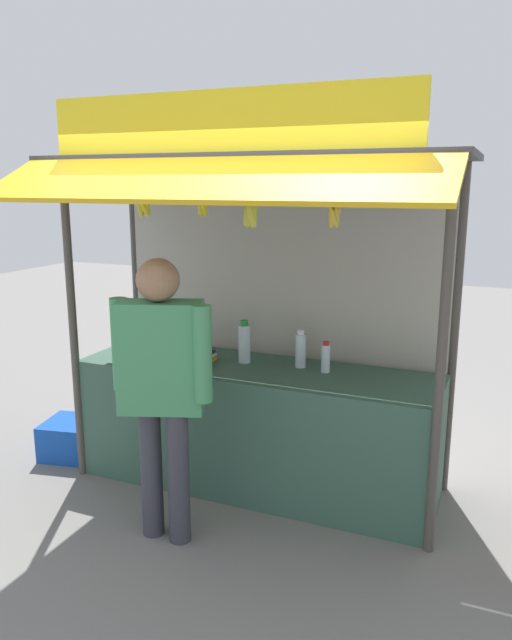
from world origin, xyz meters
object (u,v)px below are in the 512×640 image
Objects in this scene: water_bottle_right at (301,350)px; banana_bunch_leftmost at (251,216)px; banana_bunch_inner_right at (334,216)px; magazine_stack_front_left at (197,357)px; plastic_crate at (72,438)px; water_bottle_back_left at (244,343)px; banana_bunch_rightmost at (203,204)px; banana_bunch_inner_left at (144,206)px; water_bottle_back_right at (326,358)px; vendor_person at (161,376)px; magazine_stack_mid_left at (157,361)px.

banana_bunch_leftmost reaches higher than water_bottle_right.
magazine_stack_front_left is at bearing 159.13° from banana_bunch_inner_right.
water_bottle_right reaches higher than plastic_crate.
banana_bunch_inner_right is (1.14, -0.43, 1.08)m from magazine_stack_front_left.
banana_bunch_rightmost is at bearing -92.49° from water_bottle_back_left.
banana_bunch_inner_right is at bearing -20.87° from magazine_stack_front_left.
water_bottle_right is 1.47m from banana_bunch_inner_left.
water_bottle_back_right is at bearing 108.56° from banana_bunch_inner_right.
vendor_person is (-0.93, -0.39, -0.94)m from banana_bunch_inner_right.
vendor_person is (-0.10, -0.39, -1.00)m from banana_bunch_rightmost.
magazine_stack_front_left is at bearing -166.79° from water_bottle_right.
vendor_person is at bearing -103.88° from banana_bunch_rightmost.
banana_bunch_inner_left is 1.26m from banana_bunch_inner_right.
magazine_stack_mid_left is at bearing 110.97° from banana_bunch_inner_left.
banana_bunch_inner_right reaches higher than water_bottle_back_left.
water_bottle_right is 0.93× the size of banana_bunch_inner_right.
banana_bunch_rightmost is at bearing -138.80° from water_bottle_back_right.
water_bottle_right is at bearing 78.74° from banana_bunch_leftmost.
banana_bunch_leftmost is at bearing 0.12° from banana_bunch_inner_left.
water_bottle_right is at bearing -138.52° from vendor_person.
vendor_person is (0.21, -0.83, 0.13)m from magazine_stack_front_left.
magazine_stack_front_left is at bearing -159.19° from water_bottle_back_left.
water_bottle_back_right is at bearing 27.90° from banana_bunch_inner_left.
water_bottle_back_right is at bearing 0.34° from water_bottle_back_left.
vendor_person is (-0.74, -0.95, 0.06)m from water_bottle_back_right.
magazine_stack_mid_left is at bearing -6.64° from plastic_crate.
banana_bunch_leftmost is (0.30, -0.56, 0.95)m from water_bottle_back_left.
magazine_stack_mid_left is 1.24× the size of banana_bunch_inner_left.
water_bottle_right is 0.65× the size of plastic_crate.
water_bottle_back_left is 1.37m from banana_bunch_inner_right.
plastic_crate is at bearing 173.36° from magazine_stack_mid_left.
banana_bunch_inner_left reaches higher than water_bottle_back_left.
water_bottle_right is 0.84× the size of magazine_stack_mid_left.
banana_bunch_rightmost is (-0.64, -0.56, 1.06)m from water_bottle_back_right.
water_bottle_right is 1.22m from banana_bunch_inner_right.
banana_bunch_inner_left is (-0.12, -0.44, 1.11)m from magazine_stack_front_left.
water_bottle_back_left reaches higher than magazine_stack_front_left.
water_bottle_back_right is 0.70× the size of water_bottle_back_left.
banana_bunch_inner_right is (1.26, 0.00, -0.04)m from banana_bunch_inner_left.
banana_bunch_inner_left is (0.09, -0.23, 1.11)m from magazine_stack_mid_left.
banana_bunch_inner_right reaches higher than plastic_crate.
banana_bunch_inner_left is at bearing -70.03° from vendor_person.
banana_bunch_inner_right is 2.95m from plastic_crate.
banana_bunch_inner_left is at bearing -179.44° from banana_bunch_rightmost.
magazine_stack_front_left is 0.86m from vendor_person.
banana_bunch_rightmost is at bearing -126.01° from water_bottle_right.
banana_bunch_inner_left is at bearing -69.03° from magazine_stack_mid_left.
water_bottle_back_right is 1.60m from banana_bunch_inner_left.
magazine_stack_front_left is 0.79× the size of magazine_stack_mid_left.
water_bottle_back_right is at bearing 60.34° from banana_bunch_leftmost.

